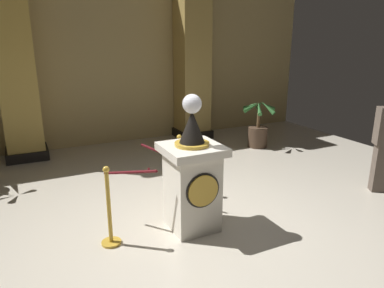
{
  "coord_description": "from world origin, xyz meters",
  "views": [
    {
      "loc": [
        -1.94,
        -3.83,
        2.39
      ],
      "look_at": [
        -0.09,
        -0.05,
        1.15
      ],
      "focal_mm": 33.09,
      "sensor_mm": 36.0,
      "label": 1
    }
  ],
  "objects_px": {
    "pedestal_clock": "(192,178)",
    "potted_palm_right": "(258,130)",
    "stanchion_near": "(180,174)",
    "stanchion_far": "(110,218)"
  },
  "relations": [
    {
      "from": "pedestal_clock",
      "to": "potted_palm_right",
      "type": "relative_size",
      "value": 1.58
    },
    {
      "from": "pedestal_clock",
      "to": "stanchion_near",
      "type": "bearing_deg",
      "value": 74.61
    },
    {
      "from": "pedestal_clock",
      "to": "potted_palm_right",
      "type": "distance_m",
      "value": 4.01
    },
    {
      "from": "pedestal_clock",
      "to": "stanchion_near",
      "type": "xyz_separation_m",
      "value": [
        0.28,
        1.03,
        -0.35
      ]
    },
    {
      "from": "stanchion_far",
      "to": "potted_palm_right",
      "type": "xyz_separation_m",
      "value": [
        4.05,
        2.58,
        0.04
      ]
    },
    {
      "from": "pedestal_clock",
      "to": "stanchion_far",
      "type": "xyz_separation_m",
      "value": [
        -1.07,
        0.07,
        -0.35
      ]
    },
    {
      "from": "stanchion_near",
      "to": "potted_palm_right",
      "type": "relative_size",
      "value": 0.88
    },
    {
      "from": "stanchion_near",
      "to": "potted_palm_right",
      "type": "xyz_separation_m",
      "value": [
        2.71,
        1.61,
        0.04
      ]
    },
    {
      "from": "pedestal_clock",
      "to": "potted_palm_right",
      "type": "height_order",
      "value": "pedestal_clock"
    },
    {
      "from": "potted_palm_right",
      "to": "pedestal_clock",
      "type": "bearing_deg",
      "value": -138.46
    }
  ]
}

